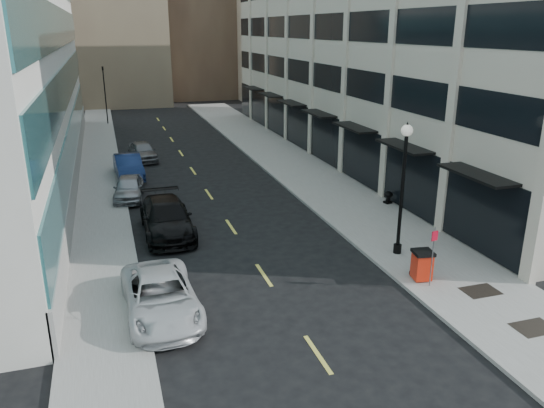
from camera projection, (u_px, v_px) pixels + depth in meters
ground at (344, 393)px, 15.16m from camera, size 160.00×160.00×0.00m
sidewalk_right at (320, 183)px, 35.37m from camera, size 5.00×80.00×0.15m
sidewalk_left at (101, 203)px, 31.36m from camera, size 3.00×80.00×0.15m
building_right at (400, 40)px, 41.57m from camera, size 15.30×46.50×18.25m
skyline_tan_far at (37, 20)px, 78.21m from camera, size 12.00×14.00×22.00m
skyline_stone at (267, 27)px, 76.83m from camera, size 10.00×14.00×20.00m
grate_mid at (534, 328)px, 18.19m from camera, size 1.40×1.00×0.01m
grate_far at (480, 291)px, 20.72m from camera, size 1.40×1.00×0.01m
road_centerline at (219, 209)px, 30.53m from camera, size 0.15×68.20×0.01m
traffic_signal at (103, 70)px, 55.18m from camera, size 0.66×0.66×6.98m
car_white_van at (161, 296)px, 19.06m from camera, size 2.66×5.51×1.51m
car_black_pickup at (167, 218)px, 26.61m from camera, size 2.39×5.87×1.70m
car_silver_sedan at (129, 188)px, 32.12m from camera, size 2.21×4.36×1.43m
car_blue_sedan at (129, 167)px, 36.59m from camera, size 1.98×5.00×1.62m
car_grey_sedan at (143, 151)px, 41.51m from camera, size 2.32×4.56×1.49m
trash_bin at (422, 264)px, 21.47m from camera, size 0.89×0.93×1.27m
lamppost at (403, 178)px, 23.13m from camera, size 0.50×0.50×6.04m
sign_post at (433, 249)px, 20.66m from camera, size 0.29×0.08×2.51m
urn_planter at (388, 196)px, 30.97m from camera, size 0.52×0.52×0.72m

